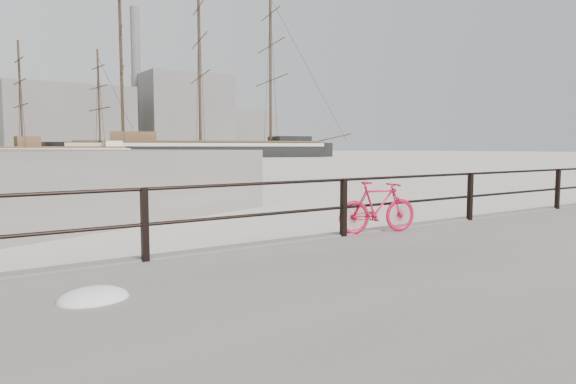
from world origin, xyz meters
TOP-DOWN VIEW (x-y plane):
  - ground at (0.00, 0.00)m, footprint 400.00×400.00m
  - guardrail at (0.00, -0.15)m, footprint 28.00×0.10m
  - bicycle at (-2.78, -0.25)m, footprint 1.56×0.57m
  - barque_black at (30.38, 79.20)m, footprint 61.73×33.58m
  - schooner_mid at (7.07, 79.16)m, footprint 25.72×12.03m
  - industrial_west at (20.00, 140.00)m, footprint 32.00×18.00m
  - industrial_mid at (55.00, 145.00)m, footprint 26.00×20.00m
  - industrial_east at (78.00, 150.00)m, footprint 20.00×16.00m
  - smokestack at (42.00, 150.00)m, footprint 2.80×2.80m

SIDE VIEW (x-z plane):
  - ground at x=0.00m, z-range 0.00..0.00m
  - barque_black at x=30.38m, z-range -16.67..16.67m
  - schooner_mid at x=7.07m, z-range -9.22..9.22m
  - bicycle at x=-2.78m, z-range 0.35..1.28m
  - guardrail at x=0.00m, z-range 0.35..1.35m
  - industrial_east at x=78.00m, z-range 0.00..14.00m
  - industrial_west at x=20.00m, z-range 0.00..18.00m
  - industrial_mid at x=55.00m, z-range 0.00..24.00m
  - smokestack at x=42.00m, z-range 0.00..44.00m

